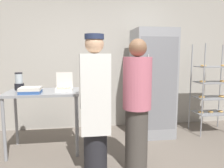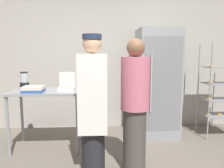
{
  "view_description": "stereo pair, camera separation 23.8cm",
  "coord_description": "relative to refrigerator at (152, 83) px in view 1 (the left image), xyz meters",
  "views": [
    {
      "loc": [
        -0.49,
        -2.16,
        1.45
      ],
      "look_at": [
        -0.08,
        0.74,
        1.05
      ],
      "focal_mm": 35.0,
      "sensor_mm": 36.0,
      "label": 1
    },
    {
      "loc": [
        -0.26,
        -2.18,
        1.45
      ],
      "look_at": [
        -0.08,
        0.74,
        1.05
      ],
      "focal_mm": 35.0,
      "sensor_mm": 36.0,
      "label": 2
    }
  ],
  "objects": [
    {
      "name": "prep_counter",
      "position": [
        -1.81,
        -0.43,
        -0.15
      ],
      "size": [
        1.05,
        0.65,
        0.91
      ],
      "color": "gray",
      "rests_on": "ground_plane"
    },
    {
      "name": "donut_box",
      "position": [
        -1.51,
        -0.46,
        0.02
      ],
      "size": [
        0.25,
        0.23,
        0.27
      ],
      "color": "silver",
      "rests_on": "prep_counter"
    },
    {
      "name": "baking_rack",
      "position": [
        1.13,
        -0.06,
        -0.14
      ],
      "size": [
        0.64,
        0.46,
        1.63
      ],
      "color": "#93969B",
      "rests_on": "ground_plane"
    },
    {
      "name": "blender_pitcher",
      "position": [
        -2.19,
        -0.25,
        0.09
      ],
      "size": [
        0.14,
        0.14,
        0.27
      ],
      "color": "black",
      "rests_on": "prep_counter"
    },
    {
      "name": "person_baker",
      "position": [
        -1.1,
        -1.16,
        -0.07
      ],
      "size": [
        0.36,
        0.37,
        1.68
      ],
      "color": "#232328",
      "rests_on": "ground_plane"
    },
    {
      "name": "binder_stack",
      "position": [
        -1.96,
        -0.59,
        0.01
      ],
      "size": [
        0.29,
        0.24,
        0.09
      ],
      "color": "#2D5193",
      "rests_on": "prep_counter"
    },
    {
      "name": "back_wall",
      "position": [
        -0.77,
        0.61,
        0.5
      ],
      "size": [
        6.4,
        0.12,
        2.89
      ],
      "primitive_type": "cube",
      "color": "#ADA89E",
      "rests_on": "ground_plane"
    },
    {
      "name": "person_customer",
      "position": [
        -0.59,
        -1.18,
        -0.11
      ],
      "size": [
        0.35,
        0.35,
        1.63
      ],
      "color": "#47423D",
      "rests_on": "ground_plane"
    },
    {
      "name": "refrigerator",
      "position": [
        0.0,
        0.0,
        0.0
      ],
      "size": [
        0.69,
        0.7,
        1.88
      ],
      "color": "gray",
      "rests_on": "ground_plane"
    }
  ]
}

